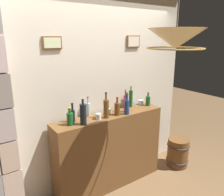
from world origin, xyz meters
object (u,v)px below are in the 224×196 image
Objects in this scene: glass_tumbler_shot at (98,116)px; wooden_barrel at (178,152)px; liquor_bottle_scotch at (125,101)px; liquor_bottle_amaro at (106,108)px; liquor_bottle_gin at (117,108)px; liquor_bottle_mezcal at (131,98)px; liquor_bottle_vermouth at (126,104)px; glass_tumbler_rocks at (141,102)px; liquor_bottle_sherry at (73,115)px; liquor_bottle_brandy at (127,106)px; liquor_bottle_rye at (148,101)px; glass_tumbler_highball at (109,111)px; liquor_bottle_vodka at (83,114)px; liquor_bottle_rum at (88,109)px; pendant_lamp at (176,39)px; liquor_bottle_port at (70,118)px.

wooden_barrel is at bearing -7.48° from glass_tumbler_shot.
glass_tumbler_shot is 1.69m from wooden_barrel.
liquor_bottle_scotch is 0.60× the size of wooden_barrel.
liquor_bottle_amaro is (-0.46, -0.19, 0.03)m from liquor_bottle_scotch.
liquor_bottle_mezcal is at bearing 25.18° from liquor_bottle_gin.
liquor_bottle_amaro is at bearing -173.60° from liquor_bottle_vermouth.
liquor_bottle_gin is at bearing 1.06° from liquor_bottle_amaro.
glass_tumbler_rocks is 1.09m from wooden_barrel.
liquor_bottle_sherry is 0.75m from liquor_bottle_brandy.
liquor_bottle_rye reaches higher than glass_tumbler_highball.
liquor_bottle_vermouth is 1.10× the size of liquor_bottle_gin.
liquor_bottle_scotch is 0.28m from liquor_bottle_brandy.
wooden_barrel is (1.67, -0.15, -0.98)m from liquor_bottle_vodka.
liquor_bottle_vermouth is 0.10m from liquor_bottle_brandy.
pendant_lamp reaches higher than liquor_bottle_rum.
liquor_bottle_scotch is at bearing 82.12° from pendant_lamp.
liquor_bottle_vodka is (-0.92, -0.22, 0.00)m from liquor_bottle_mezcal.
liquor_bottle_mezcal is at bearing 7.60° from liquor_bottle_port.
liquor_bottle_vermouth is 0.27m from glass_tumbler_highball.
glass_tumbler_shot is at bearing -176.05° from liquor_bottle_vermouth.
pendant_lamp reaches higher than liquor_bottle_port.
liquor_bottle_vodka reaches higher than wooden_barrel.
pendant_lamp reaches higher than glass_tumbler_shot.
liquor_bottle_gin is at bearing -163.24° from glass_tumbler_rocks.
liquor_bottle_vermouth is 0.60× the size of wooden_barrel.
liquor_bottle_vermouth is 3.70× the size of glass_tumbler_rocks.
liquor_bottle_gin is (-0.64, -0.08, 0.02)m from liquor_bottle_rye.
liquor_bottle_vodka is 0.54× the size of pendant_lamp.
liquor_bottle_rum is 0.90× the size of liquor_bottle_brandy.
pendant_lamp is (0.49, -0.96, 0.90)m from liquor_bottle_rum.
glass_tumbler_shot is at bearing -157.48° from glass_tumbler_highball.
liquor_bottle_amaro is at bearing -157.82° from liquor_bottle_scotch.
liquor_bottle_rye is 1.32m from liquor_bottle_port.
wooden_barrel is at bearing -4.97° from liquor_bottle_vodka.
liquor_bottle_rye is at bearing 59.97° from pendant_lamp.
liquor_bottle_scotch is 0.34m from liquor_bottle_gin.
liquor_bottle_gin is at bearing -3.48° from liquor_bottle_port.
liquor_bottle_vodka is at bearing -164.67° from liquor_bottle_scotch.
pendant_lamp reaches higher than liquor_bottle_gin.
pendant_lamp is (-0.03, -0.81, 0.89)m from liquor_bottle_vermouth.
liquor_bottle_gin is 0.44× the size of pendant_lamp.
glass_tumbler_highball is (0.46, 0.13, -0.09)m from liquor_bottle_vodka.
liquor_bottle_port is at bearing 174.47° from glass_tumbler_shot.
liquor_bottle_brandy is 0.31m from liquor_bottle_amaro.
liquor_bottle_scotch reaches higher than wooden_barrel.
liquor_bottle_vodka is 1.53× the size of liquor_bottle_rye.
liquor_bottle_amaro is 0.17m from glass_tumbler_highball.
liquor_bottle_vermouth is 0.48m from glass_tumbler_shot.
liquor_bottle_mezcal is 1.28m from wooden_barrel.
liquor_bottle_scotch is 0.85m from liquor_bottle_vodka.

